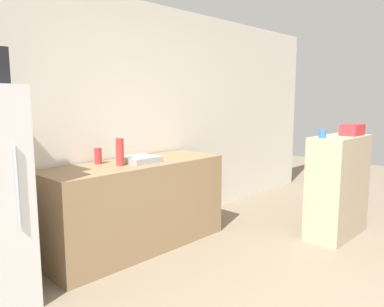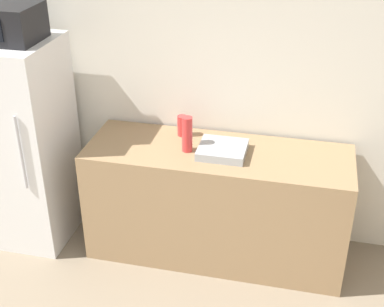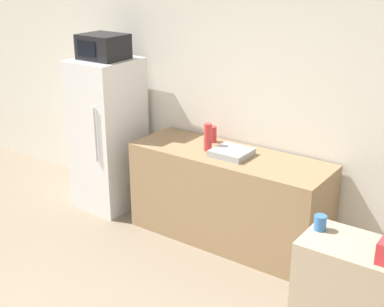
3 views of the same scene
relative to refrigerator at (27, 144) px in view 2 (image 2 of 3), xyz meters
name	(u,v)px [view 2 (image 2 of 3)]	position (x,y,z in m)	size (l,w,h in m)	color
wall_back	(209,79)	(1.34, 0.46, 0.48)	(8.00, 0.06, 2.60)	silver
refrigerator	(27,144)	(0.00, 0.00, 0.00)	(0.59, 0.69, 1.64)	silver
microwave	(6,23)	(0.00, 0.00, 0.95)	(0.45, 0.39, 0.25)	black
counter	(217,203)	(1.49, 0.07, -0.37)	(1.94, 0.66, 0.90)	#937551
sink_basin	(222,150)	(1.53, 0.05, 0.11)	(0.34, 0.32, 0.06)	#9EA3A8
bottle_tall	(187,134)	(1.27, 0.03, 0.21)	(0.08, 0.08, 0.27)	red
bottle_short	(182,126)	(1.18, 0.27, 0.16)	(0.07, 0.07, 0.16)	red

